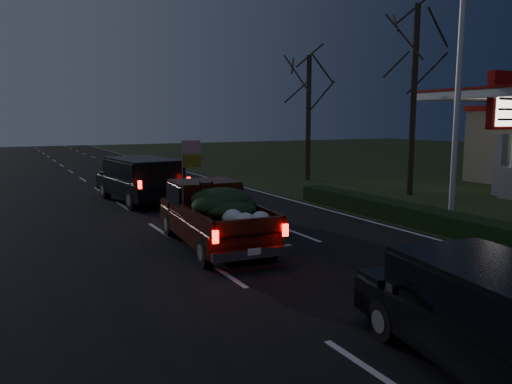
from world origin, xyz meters
name	(u,v)px	position (x,y,z in m)	size (l,w,h in m)	color
ground	(225,274)	(0.00, 0.00, 0.00)	(120.00, 120.00, 0.00)	black
road_asphalt	(225,274)	(0.00, 0.00, 0.01)	(14.00, 120.00, 0.02)	black
hedge_row	(394,211)	(7.80, 3.00, 0.30)	(1.00, 10.00, 0.60)	black
light_pole	(460,58)	(9.50, 2.00, 5.48)	(0.50, 0.90, 9.16)	silver
gas_price_pylon	(504,112)	(16.00, 4.99, 3.77)	(2.00, 0.41, 5.57)	gray
bare_tree_mid	(416,54)	(12.50, 7.00, 6.35)	(3.60, 3.60, 8.50)	black
bare_tree_far	(309,87)	(11.50, 14.00, 5.23)	(3.60, 3.60, 7.00)	black
pickup_truck	(214,211)	(0.79, 2.46, 0.97)	(2.24, 5.08, 2.60)	#401008
lead_suv	(141,175)	(0.94, 10.56, 1.14)	(2.71, 5.45, 1.51)	black
rear_suv	(506,313)	(1.38, -5.92, 0.95)	(2.50, 4.61, 1.26)	black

